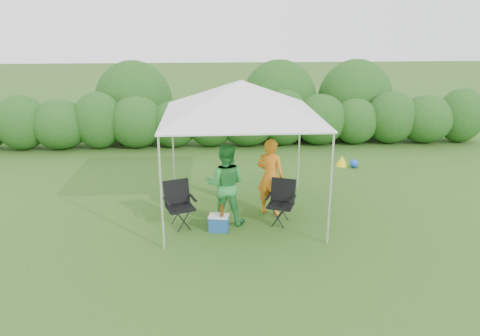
{
  "coord_description": "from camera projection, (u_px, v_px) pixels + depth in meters",
  "views": [
    {
      "loc": [
        -0.63,
        -8.69,
        4.01
      ],
      "look_at": [
        -0.03,
        0.4,
        1.05
      ],
      "focal_mm": 35.0,
      "sensor_mm": 36.0,
      "label": 1
    }
  ],
  "objects": [
    {
      "name": "lawn_toy",
      "position": [
        345.0,
        161.0,
        13.1
      ],
      "size": [
        0.59,
        0.49,
        0.29
      ],
      "color": "yellow",
      "rests_on": "ground"
    },
    {
      "name": "canopy",
      "position": [
        241.0,
        99.0,
        9.24
      ],
      "size": [
        3.1,
        3.1,
        2.83
      ],
      "color": "silver",
      "rests_on": "ground"
    },
    {
      "name": "bottle",
      "position": [
        222.0,
        210.0,
        9.02
      ],
      "size": [
        0.07,
        0.07,
        0.27
      ],
      "primitive_type": "cylinder",
      "color": "#592D0C",
      "rests_on": "cooler"
    },
    {
      "name": "cooler",
      "position": [
        219.0,
        223.0,
        9.14
      ],
      "size": [
        0.43,
        0.34,
        0.32
      ],
      "rotation": [
        0.0,
        0.0,
        -0.18
      ],
      "color": "#1E4E8D",
      "rests_on": "ground"
    },
    {
      "name": "woman",
      "position": [
        225.0,
        184.0,
        9.31
      ],
      "size": [
        0.91,
        0.77,
        1.65
      ],
      "primitive_type": "imported",
      "rotation": [
        0.0,
        0.0,
        2.94
      ],
      "color": "green",
      "rests_on": "ground"
    },
    {
      "name": "chair_left",
      "position": [
        179.0,
        201.0,
        9.27
      ],
      "size": [
        0.68,
        0.66,
        0.92
      ],
      "rotation": [
        0.0,
        0.0,
        0.34
      ],
      "color": "black",
      "rests_on": "ground"
    },
    {
      "name": "man",
      "position": [
        270.0,
        177.0,
        9.76
      ],
      "size": [
        0.71,
        0.63,
        1.64
      ],
      "primitive_type": "imported",
      "rotation": [
        0.0,
        0.0,
        2.64
      ],
      "color": "orange",
      "rests_on": "ground"
    },
    {
      "name": "hedge",
      "position": [
        232.0,
        121.0,
        14.97
      ],
      "size": [
        16.87,
        1.53,
        1.8
      ],
      "color": "#24551A",
      "rests_on": "ground"
    },
    {
      "name": "ground",
      "position": [
        243.0,
        223.0,
        9.53
      ],
      "size": [
        70.0,
        70.0,
        0.0
      ],
      "primitive_type": "plane",
      "color": "#355F1E"
    },
    {
      "name": "chair_right",
      "position": [
        282.0,
        199.0,
        9.44
      ],
      "size": [
        0.67,
        0.64,
        0.89
      ],
      "rotation": [
        0.0,
        0.0,
        -0.37
      ],
      "color": "black",
      "rests_on": "ground"
    }
  ]
}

